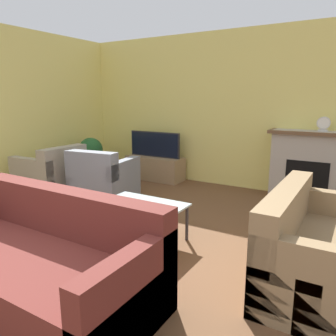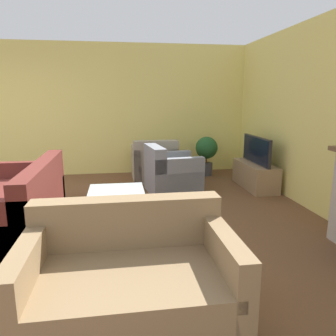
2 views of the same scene
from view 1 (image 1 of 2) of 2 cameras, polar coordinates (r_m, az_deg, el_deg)
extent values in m
cube|color=#EADB72|center=(6.00, 9.08, 9.89)|extent=(8.50, 0.06, 2.70)
cube|color=#B2A899|center=(5.49, 23.37, 0.32)|extent=(1.11, 0.36, 1.08)
cube|color=black|center=(5.35, 22.91, -2.10)|extent=(0.61, 0.01, 0.61)
cube|color=brown|center=(5.39, 23.79, 5.65)|extent=(1.23, 0.42, 0.05)
cube|color=#997A56|center=(6.40, -2.27, 0.01)|extent=(1.13, 0.44, 0.45)
cube|color=#232328|center=(6.32, -2.30, 4.15)|extent=(1.07, 0.05, 0.48)
cube|color=black|center=(6.30, -2.44, 4.12)|extent=(1.03, 0.01, 0.44)
cube|color=#5B231E|center=(2.91, -22.56, -16.87)|extent=(2.08, 0.96, 0.42)
cube|color=#5B231E|center=(2.96, -17.30, -7.28)|extent=(2.08, 0.20, 0.40)
cube|color=#5B231E|center=(2.23, -6.52, -21.93)|extent=(0.14, 0.96, 0.66)
cube|color=#8C704C|center=(3.16, 26.54, -14.86)|extent=(0.99, 1.52, 0.42)
cube|color=#8C704C|center=(3.05, 19.87, -6.91)|extent=(0.20, 1.52, 0.40)
cube|color=#8C704C|center=(2.50, 25.38, -19.14)|extent=(0.99, 0.14, 0.66)
cube|color=#9E937F|center=(5.75, -19.81, -2.29)|extent=(0.89, 0.86, 0.42)
cube|color=#9E937F|center=(5.41, -17.79, 1.42)|extent=(0.21, 0.85, 0.40)
cube|color=#9E937F|center=(5.95, -17.31, -0.46)|extent=(0.89, 0.15, 0.66)
cube|color=#9E937F|center=(5.51, -22.69, -1.84)|extent=(0.89, 0.15, 0.66)
cube|color=gray|center=(5.19, -10.90, -3.29)|extent=(0.91, 0.94, 0.42)
cube|color=gray|center=(4.85, -13.21, 0.48)|extent=(0.82, 0.30, 0.40)
cube|color=gray|center=(4.99, -7.80, -2.39)|extent=(0.25, 0.85, 0.66)
cube|color=gray|center=(5.35, -13.89, -1.63)|extent=(0.25, 0.85, 0.66)
cylinder|color=#333338|center=(3.72, -13.47, -9.88)|extent=(0.04, 0.04, 0.41)
cylinder|color=#333338|center=(3.21, -2.13, -13.15)|extent=(0.04, 0.04, 0.41)
cylinder|color=#333338|center=(4.16, -7.31, -7.20)|extent=(0.04, 0.04, 0.41)
cylinder|color=#333338|center=(3.72, 3.31, -9.52)|extent=(0.04, 0.04, 0.41)
cube|color=silver|center=(3.60, -5.14, -6.66)|extent=(0.94, 0.72, 0.02)
cylinder|color=#47474C|center=(6.61, -13.11, -0.74)|extent=(0.27, 0.27, 0.26)
cylinder|color=#4C3823|center=(6.57, -13.20, 0.96)|extent=(0.03, 0.03, 0.14)
sphere|color=#235628|center=(6.53, -13.30, 3.14)|extent=(0.46, 0.46, 0.46)
cube|color=beige|center=(5.40, 25.38, 5.95)|extent=(0.13, 0.07, 0.03)
cylinder|color=beige|center=(5.39, 25.49, 7.09)|extent=(0.19, 0.07, 0.19)
cylinder|color=white|center=(5.35, 25.44, 7.07)|extent=(0.15, 0.00, 0.15)
camera|label=2|loc=(3.45, 67.53, 5.28)|focal=35.00mm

